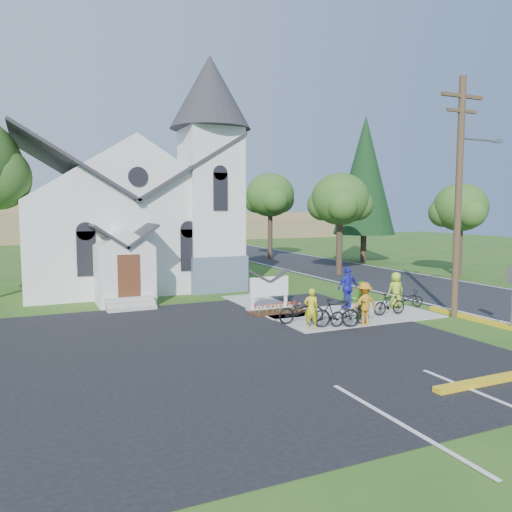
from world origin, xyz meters
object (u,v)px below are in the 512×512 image
utility_pole (460,189)px  cyclist_4 (396,290)px  church_sign (269,287)px  bike_4 (407,299)px  cyclist_1 (360,300)px  bike_3 (389,304)px  bike_0 (301,311)px  cyclist_0 (311,309)px  cyclist_3 (364,303)px  bike_2 (350,313)px  cyclist_2 (348,287)px  bike_1 (336,313)px

utility_pole → cyclist_4: (-1.23, 2.36, -4.53)m
church_sign → bike_4: 6.42m
cyclist_1 → bike_3: (1.56, 0.06, -0.31)m
bike_0 → cyclist_1: (2.63, -0.31, 0.29)m
utility_pole → cyclist_0: utility_pole is taller
cyclist_3 → bike_0: bearing=-24.5°
bike_4 → cyclist_0: bearing=120.8°
bike_0 → cyclist_0: bearing=-179.8°
bike_2 → utility_pole: bearing=-94.6°
bike_2 → cyclist_2: bearing=-34.0°
utility_pole → bike_2: utility_pole is taller
bike_0 → bike_3: size_ratio=1.20×
bike_2 → cyclist_1: bearing=-53.8°
cyclist_2 → bike_2: size_ratio=1.05×
church_sign → bike_0: church_sign is taller
cyclist_3 → bike_2: bearing=-0.1°
cyclist_1 → bike_2: size_ratio=0.87×
cyclist_1 → bike_0: bearing=9.5°
bike_1 → bike_4: (5.18, 1.93, -0.15)m
cyclist_2 → cyclist_3: bearing=59.1°
church_sign → cyclist_4: cyclist_4 is taller
cyclist_3 → bike_4: 4.33m
bike_0 → cyclist_4: size_ratio=1.15×
bike_1 → bike_2: size_ratio=1.01×
cyclist_0 → cyclist_4: size_ratio=0.94×
cyclist_2 → bike_4: (2.60, -1.02, -0.55)m
cyclist_4 → bike_4: bearing=172.3°
cyclist_0 → bike_4: cyclist_0 is taller
cyclist_3 → utility_pole: bearing=-179.7°
cyclist_3 → bike_1: bearing=4.1°
cyclist_1 → cyclist_3: (-0.45, -0.88, 0.04)m
cyclist_1 → bike_3: bearing=-161.8°
cyclist_3 → bike_3: (2.01, 0.93, -0.36)m
church_sign → cyclist_2: size_ratio=1.16×
cyclist_3 → cyclist_4: size_ratio=1.01×
utility_pole → cyclist_1: 6.23m
cyclist_0 → cyclist_2: bearing=-125.3°
cyclist_4 → bike_4: cyclist_4 is taller
bike_1 → bike_2: bike_1 is taller
cyclist_4 → bike_4: 0.72m
utility_pole → cyclist_3: size_ratio=6.01×
bike_1 → cyclist_3: (1.32, 0.00, 0.28)m
bike_2 → bike_4: bearing=-68.1°
church_sign → cyclist_0: size_ratio=1.42×
bike_1 → cyclist_3: bearing=-68.2°
bike_1 → bike_3: bike_1 is taller
bike_3 → bike_4: bike_3 is taller
church_sign → cyclist_2: (3.30, -1.45, -0.03)m
cyclist_1 → cyclist_4: cyclist_4 is taller
bike_1 → cyclist_4: 5.06m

